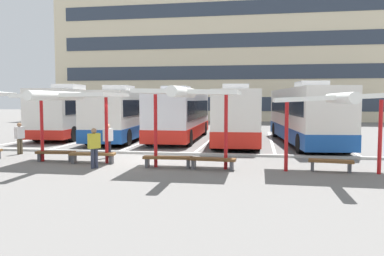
# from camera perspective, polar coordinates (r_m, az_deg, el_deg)

# --- Properties ---
(ground_plane) EXTENTS (160.00, 160.00, 0.00)m
(ground_plane) POSITION_cam_1_polar(r_m,az_deg,el_deg) (17.66, -7.50, -4.63)
(ground_plane) COLOR slate
(terminal_building) EXTENTS (43.29, 12.61, 22.18)m
(terminal_building) POSITION_cam_1_polar(r_m,az_deg,el_deg) (55.48, 4.45, 11.45)
(terminal_building) COLOR beige
(terminal_building) RESTS_ON ground
(coach_bus_0) EXTENTS (3.23, 10.69, 3.73)m
(coach_bus_0) POSITION_cam_1_polar(r_m,az_deg,el_deg) (29.73, -16.37, 2.22)
(coach_bus_0) COLOR silver
(coach_bus_0) RESTS_ON ground
(coach_bus_1) EXTENTS (3.26, 10.86, 3.58)m
(coach_bus_1) POSITION_cam_1_polar(r_m,az_deg,el_deg) (26.81, -9.70, 1.90)
(coach_bus_1) COLOR silver
(coach_bus_1) RESTS_ON ground
(coach_bus_2) EXTENTS (2.81, 10.55, 3.53)m
(coach_bus_2) POSITION_cam_1_polar(r_m,az_deg,el_deg) (26.14, -1.72, 1.84)
(coach_bus_2) COLOR silver
(coach_bus_2) RESTS_ON ground
(coach_bus_3) EXTENTS (3.25, 11.53, 3.59)m
(coach_bus_3) POSITION_cam_1_polar(r_m,az_deg,el_deg) (24.87, 6.33, 1.76)
(coach_bus_3) COLOR silver
(coach_bus_3) RESTS_ON ground
(coach_bus_4) EXTENTS (3.73, 12.13, 3.71)m
(coach_bus_4) POSITION_cam_1_polar(r_m,az_deg,el_deg) (24.65, 16.10, 1.74)
(coach_bus_4) COLOR silver
(coach_bus_4) RESTS_ON ground
(lane_stripe_0) EXTENTS (0.16, 14.00, 0.01)m
(lane_stripe_0) POSITION_cam_1_polar(r_m,az_deg,el_deg) (30.08, -20.59, -1.22)
(lane_stripe_0) COLOR white
(lane_stripe_0) RESTS_ON ground
(lane_stripe_1) EXTENTS (0.16, 14.00, 0.01)m
(lane_stripe_1) POSITION_cam_1_polar(r_m,az_deg,el_deg) (28.28, -13.58, -1.40)
(lane_stripe_1) COLOR white
(lane_stripe_1) RESTS_ON ground
(lane_stripe_2) EXTENTS (0.16, 14.00, 0.01)m
(lane_stripe_2) POSITION_cam_1_polar(r_m,az_deg,el_deg) (26.95, -5.76, -1.57)
(lane_stripe_2) COLOR white
(lane_stripe_2) RESTS_ON ground
(lane_stripe_3) EXTENTS (0.16, 14.00, 0.01)m
(lane_stripe_3) POSITION_cam_1_polar(r_m,az_deg,el_deg) (26.16, 2.70, -1.73)
(lane_stripe_3) COLOR white
(lane_stripe_3) RESTS_ON ground
(lane_stripe_4) EXTENTS (0.16, 14.00, 0.01)m
(lane_stripe_4) POSITION_cam_1_polar(r_m,az_deg,el_deg) (25.98, 11.47, -1.85)
(lane_stripe_4) COLOR white
(lane_stripe_4) RESTS_ON ground
(lane_stripe_5) EXTENTS (0.16, 14.00, 0.01)m
(lane_stripe_5) POSITION_cam_1_polar(r_m,az_deg,el_deg) (26.40, 20.17, -1.93)
(lane_stripe_5) COLOR white
(lane_stripe_5) RESTS_ON ground
(waiting_shelter_1) EXTENTS (3.96, 4.83, 3.02)m
(waiting_shelter_1) POSITION_cam_1_polar(r_m,az_deg,el_deg) (17.18, -17.36, 4.32)
(waiting_shelter_1) COLOR red
(waiting_shelter_1) RESTS_ON ground
(bench_2) EXTENTS (1.70, 0.63, 0.45)m
(bench_2) POSITION_cam_1_polar(r_m,az_deg,el_deg) (18.05, -19.26, -3.57)
(bench_2) COLOR brown
(bench_2) RESTS_ON ground
(bench_3) EXTENTS (1.95, 0.62, 0.45)m
(bench_3) POSITION_cam_1_polar(r_m,az_deg,el_deg) (17.07, -14.29, -3.87)
(bench_3) COLOR brown
(bench_3) RESTS_ON ground
(waiting_shelter_2) EXTENTS (3.80, 4.89, 3.13)m
(waiting_shelter_2) POSITION_cam_1_polar(r_m,az_deg,el_deg) (14.95, -0.45, 4.98)
(waiting_shelter_2) COLOR red
(waiting_shelter_2) RESTS_ON ground
(bench_4) EXTENTS (1.97, 0.54, 0.45)m
(bench_4) POSITION_cam_1_polar(r_m,az_deg,el_deg) (15.56, -3.56, -4.52)
(bench_4) COLOR brown
(bench_4) RESTS_ON ground
(bench_5) EXTENTS (1.82, 0.55, 0.45)m
(bench_5) POSITION_cam_1_polar(r_m,az_deg,el_deg) (15.12, 3.00, -4.79)
(bench_5) COLOR brown
(bench_5) RESTS_ON ground
(waiting_shelter_3) EXTENTS (4.29, 4.74, 2.94)m
(waiting_shelter_3) POSITION_cam_1_polar(r_m,az_deg,el_deg) (14.93, 20.07, 3.95)
(waiting_shelter_3) COLOR red
(waiting_shelter_3) RESTS_ON ground
(bench_6) EXTENTS (1.65, 0.62, 0.45)m
(bench_6) POSITION_cam_1_polar(r_m,az_deg,el_deg) (15.56, 19.56, -4.79)
(bench_6) COLOR brown
(bench_6) RESTS_ON ground
(platform_kerb) EXTENTS (44.00, 0.24, 0.12)m
(platform_kerb) POSITION_cam_1_polar(r_m,az_deg,el_deg) (19.44, -5.85, -3.63)
(platform_kerb) COLOR #ADADA8
(platform_kerb) RESTS_ON ground
(waiting_passenger_0) EXTENTS (0.45, 0.50, 1.58)m
(waiting_passenger_0) POSITION_cam_1_polar(r_m,az_deg,el_deg) (15.77, -14.07, -2.47)
(waiting_passenger_0) COLOR #33384C
(waiting_passenger_0) RESTS_ON ground
(waiting_passenger_1) EXTENTS (0.33, 0.49, 1.56)m
(waiting_passenger_1) POSITION_cam_1_polar(r_m,az_deg,el_deg) (21.01, -23.82, -1.11)
(waiting_passenger_1) COLOR brown
(waiting_passenger_1) RESTS_ON ground
(waiting_passenger_2) EXTENTS (0.38, 0.50, 1.56)m
(waiting_passenger_2) POSITION_cam_1_polar(r_m,az_deg,el_deg) (18.50, -12.13, -1.52)
(waiting_passenger_2) COLOR black
(waiting_passenger_2) RESTS_ON ground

